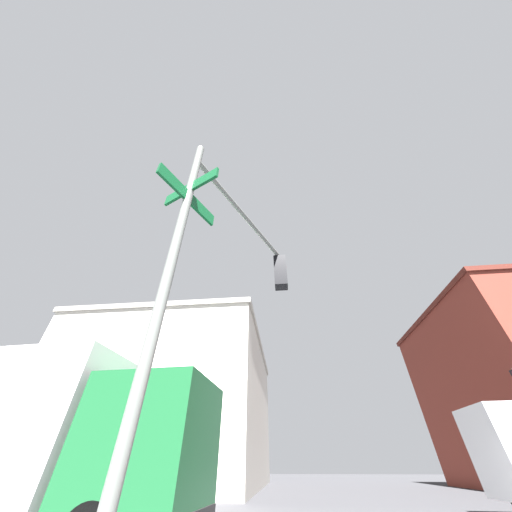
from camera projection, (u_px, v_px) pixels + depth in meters
The scene contains 3 objects.
traffic_signal_near at pixel (240, 264), 4.38m from camera, with size 1.87×3.39×5.72m.
building_stucco at pixel (180, 408), 24.16m from camera, with size 15.52×20.25×11.14m.
box_truck_second at pixel (36, 436), 5.94m from camera, with size 7.78×2.78×3.66m.
Camera 1 is at (-5.74, -8.86, 1.44)m, focal length 18.22 mm.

